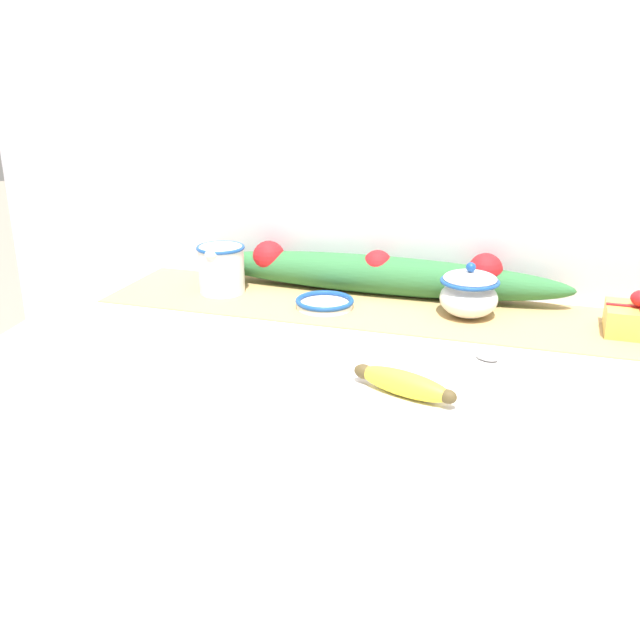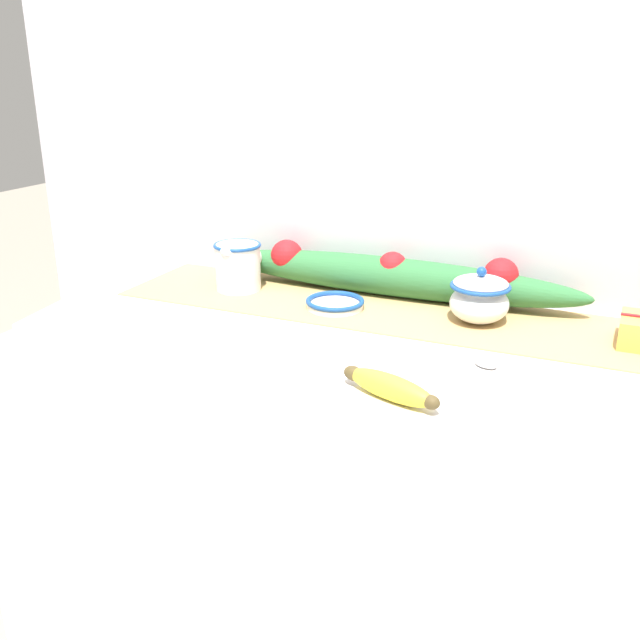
% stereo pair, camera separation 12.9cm
% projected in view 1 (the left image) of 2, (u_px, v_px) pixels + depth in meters
% --- Properties ---
extents(countertop, '(1.23, 0.68, 0.89)m').
position_uv_depth(countertop, '(340.00, 537.00, 1.49)').
color(countertop, silver).
rests_on(countertop, ground_plane).
extents(back_wall, '(2.03, 0.04, 2.40)m').
position_uv_depth(back_wall, '(388.00, 148.00, 1.55)').
color(back_wall, silver).
rests_on(back_wall, ground_plane).
extents(table_runner, '(1.13, 0.28, 0.00)m').
position_uv_depth(table_runner, '(367.00, 307.00, 1.51)').
color(table_runner, tan).
rests_on(table_runner, countertop).
extents(cream_pitcher, '(0.11, 0.13, 0.11)m').
position_uv_depth(cream_pitcher, '(222.00, 267.00, 1.58)').
color(cream_pitcher, white).
rests_on(cream_pitcher, countertop).
extents(sugar_bowl, '(0.12, 0.12, 0.11)m').
position_uv_depth(sugar_bowl, '(469.00, 293.00, 1.43)').
color(sugar_bowl, white).
rests_on(sugar_bowl, countertop).
extents(small_dish, '(0.12, 0.12, 0.02)m').
position_uv_depth(small_dish, '(325.00, 303.00, 1.50)').
color(small_dish, white).
rests_on(small_dish, countertop).
extents(banana, '(0.18, 0.09, 0.04)m').
position_uv_depth(banana, '(404.00, 383.00, 1.11)').
color(banana, yellow).
rests_on(banana, countertop).
extents(spoon, '(0.15, 0.09, 0.01)m').
position_uv_depth(spoon, '(483.00, 356.00, 1.25)').
color(spoon, '#B7B7BC').
rests_on(spoon, countertop).
extents(napkin_stack, '(0.19, 0.19, 0.03)m').
position_uv_depth(napkin_stack, '(67.00, 331.00, 1.34)').
color(napkin_stack, silver).
rests_on(napkin_stack, countertop).
extents(gift_box, '(0.13, 0.11, 0.09)m').
position_uv_depth(gift_box, '(640.00, 319.00, 1.35)').
color(gift_box, gold).
rests_on(gift_box, countertop).
extents(poinsettia_garland, '(0.84, 0.09, 0.11)m').
position_uv_depth(poinsettia_garland, '(377.00, 273.00, 1.58)').
color(poinsettia_garland, '#2D6B38').
rests_on(poinsettia_garland, countertop).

